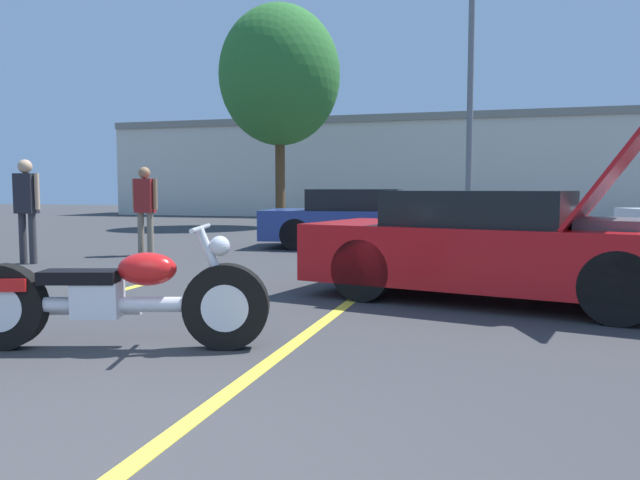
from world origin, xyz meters
TOP-DOWN VIEW (x-y plane):
  - parking_stripe_foreground at (-2.64, 2.92)m, footprint 0.12×5.57m
  - parking_stripe_middle at (0.27, 2.92)m, footprint 0.12×5.57m
  - far_building at (0.00, 26.30)m, footprint 32.00×4.20m
  - light_pole at (0.98, 16.97)m, footprint 1.21×0.28m
  - tree_background at (-5.19, 17.51)m, footprint 3.95×3.95m
  - motorcycle at (-1.04, 2.20)m, footprint 2.36×0.95m
  - show_car_hood_open at (1.83, 5.23)m, footprint 4.43×2.58m
  - parked_car_left_row at (-0.97, 10.93)m, footprint 4.31×2.11m
  - spectator_near_motorcycle at (-4.58, 8.36)m, footprint 0.52×0.22m
  - spectator_midground at (-5.76, 6.65)m, footprint 0.52×0.23m

SIDE VIEW (x-z plane):
  - parking_stripe_foreground at x=-2.64m, z-range 0.00..0.01m
  - parking_stripe_middle at x=0.27m, z-range 0.00..0.01m
  - motorcycle at x=-1.04m, z-range -0.09..0.89m
  - parked_car_left_row at x=-0.97m, z-range -0.03..1.22m
  - show_car_hood_open at x=1.83m, z-range -0.41..1.65m
  - spectator_near_motorcycle at x=-4.58m, z-range 0.16..1.82m
  - spectator_midground at x=-5.76m, z-range 0.17..1.91m
  - far_building at x=0.00m, z-range 0.14..4.54m
  - light_pole at x=0.98m, z-range 0.39..9.02m
  - tree_background at x=-5.19m, z-range 1.32..8.54m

